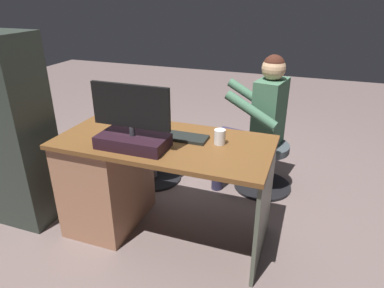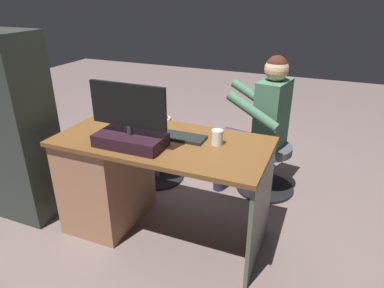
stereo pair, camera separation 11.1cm
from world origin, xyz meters
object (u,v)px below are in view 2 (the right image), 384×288
object	(u,v)px
computer_mouse	(134,128)
teddy_bear	(155,120)
visitor_chair	(267,165)
office_chair_teddy	(156,155)
person	(261,117)
desk	(119,175)
tv_remote	(117,128)
keyboard	(175,136)
cup	(217,137)
monitor	(130,129)

from	to	relation	value
computer_mouse	teddy_bear	distance (m)	0.66
visitor_chair	office_chair_teddy	bearing A→B (deg)	11.28
teddy_bear	person	size ratio (longest dim) A/B	0.29
teddy_bear	office_chair_teddy	bearing A→B (deg)	90.00
desk	tv_remote	size ratio (longest dim) A/B	9.39
desk	computer_mouse	xyz separation A→B (m)	(-0.11, -0.08, 0.36)
desk	tv_remote	distance (m)	0.35
teddy_bear	person	world-z (taller)	person
keyboard	tv_remote	world-z (taller)	keyboard
cup	office_chair_teddy	xyz separation A→B (m)	(0.78, -0.61, -0.55)
monitor	person	bearing A→B (deg)	-120.80
monitor	cup	xyz separation A→B (m)	(-0.49, -0.23, -0.06)
visitor_chair	desk	bearing A→B (deg)	43.48
tv_remote	person	xyz separation A→B (m)	(-0.84, -0.82, -0.07)
desk	cup	xyz separation A→B (m)	(-0.72, -0.07, 0.39)
cup	tv_remote	distance (m)	0.73
person	keyboard	bearing A→B (deg)	62.44
tv_remote	office_chair_teddy	bearing A→B (deg)	-105.58
office_chair_teddy	person	size ratio (longest dim) A/B	0.42
desk	office_chair_teddy	xyz separation A→B (m)	(0.06, -0.68, -0.16)
monitor	visitor_chair	world-z (taller)	monitor
tv_remote	visitor_chair	bearing A→B (deg)	-158.30
office_chair_teddy	keyboard	bearing A→B (deg)	128.51
monitor	office_chair_teddy	size ratio (longest dim) A/B	1.03
desk	keyboard	xyz separation A→B (m)	(-0.42, -0.07, 0.35)
person	tv_remote	bearing A→B (deg)	44.27
teddy_bear	visitor_chair	world-z (taller)	teddy_bear
keyboard	teddy_bear	size ratio (longest dim) A/B	1.24
keyboard	office_chair_teddy	bearing A→B (deg)	-51.49
office_chair_teddy	cup	bearing A→B (deg)	142.07
cup	office_chair_teddy	world-z (taller)	cup
office_chair_teddy	visitor_chair	bearing A→B (deg)	-168.72
computer_mouse	office_chair_teddy	world-z (taller)	computer_mouse
visitor_chair	person	world-z (taller)	person
computer_mouse	person	xyz separation A→B (m)	(-0.72, -0.78, -0.08)
teddy_bear	person	bearing A→B (deg)	-169.41
monitor	visitor_chair	size ratio (longest dim) A/B	1.00
cup	keyboard	bearing A→B (deg)	0.09
office_chair_teddy	person	distance (m)	1.02
monitor	keyboard	world-z (taller)	monitor
keyboard	computer_mouse	bearing A→B (deg)	-1.58
office_chair_teddy	teddy_bear	size ratio (longest dim) A/B	1.45
keyboard	person	xyz separation A→B (m)	(-0.41, -0.79, -0.07)
keyboard	cup	xyz separation A→B (m)	(-0.30, -0.00, 0.04)
desk	computer_mouse	distance (m)	0.38
computer_mouse	cup	world-z (taller)	cup
monitor	visitor_chair	xyz separation A→B (m)	(-0.69, -1.03, -0.61)
desk	teddy_bear	distance (m)	0.71
tv_remote	monitor	bearing A→B (deg)	119.98
computer_mouse	teddy_bear	xyz separation A→B (m)	(0.17, -0.61, -0.18)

